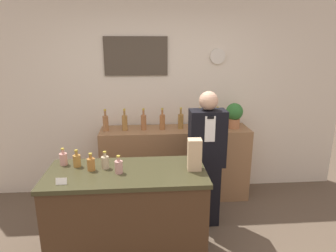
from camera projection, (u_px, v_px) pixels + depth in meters
back_wall at (157, 96)px, 4.07m from camera, size 5.20×0.09×2.70m
back_shelf at (175, 163)px, 4.05m from camera, size 1.95×0.46×0.97m
display_counter at (128, 216)px, 2.86m from camera, size 1.46×0.68×0.93m
shopkeeper at (206, 160)px, 3.37m from camera, size 0.40×0.25×1.57m
potted_plant at (234, 114)px, 3.92m from camera, size 0.22×0.22×0.33m
paper_bag at (194, 155)px, 2.73m from camera, size 0.13×0.11×0.29m
price_card_left at (61, 181)px, 2.47m from camera, size 0.09×0.02×0.06m
counter_bottle_0 at (63, 159)px, 2.86m from camera, size 0.07×0.07×0.17m
counter_bottle_1 at (77, 160)px, 2.82m from camera, size 0.07×0.07×0.17m
counter_bottle_2 at (91, 164)px, 2.74m from camera, size 0.07×0.07×0.17m
counter_bottle_3 at (105, 162)px, 2.78m from camera, size 0.07×0.07×0.17m
counter_bottle_4 at (119, 166)px, 2.68m from camera, size 0.07×0.07×0.17m
shelf_bottle_0 at (106, 123)px, 3.81m from camera, size 0.07×0.07×0.28m
shelf_bottle_1 at (125, 122)px, 3.83m from camera, size 0.07×0.07×0.28m
shelf_bottle_2 at (144, 122)px, 3.85m from camera, size 0.07×0.07×0.28m
shelf_bottle_3 at (162, 121)px, 3.87m from camera, size 0.07×0.07×0.28m
shelf_bottle_4 at (181, 121)px, 3.90m from camera, size 0.07×0.07×0.28m
shelf_bottle_5 at (199, 121)px, 3.90m from camera, size 0.07×0.07×0.28m
shelf_bottle_6 at (217, 120)px, 3.95m from camera, size 0.07×0.07×0.28m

